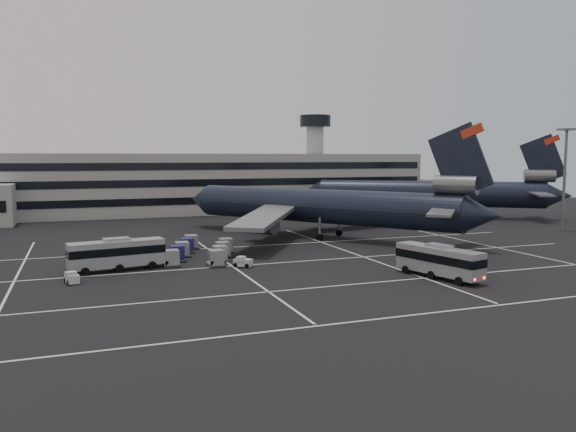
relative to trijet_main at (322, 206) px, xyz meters
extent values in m
plane|color=black|center=(-14.16, -22.54, -5.25)|extent=(260.00, 260.00, 0.00)
cube|color=silver|center=(-14.16, -44.54, -5.24)|extent=(90.00, 0.25, 0.01)
cube|color=silver|center=(-14.16, -32.54, -5.24)|extent=(90.00, 0.25, 0.01)
cube|color=silver|center=(-14.16, -18.54, -5.24)|extent=(90.00, 0.25, 0.01)
cube|color=silver|center=(-14.16, -4.54, -5.24)|extent=(90.00, 0.25, 0.01)
cube|color=silver|center=(-44.16, -16.54, -5.24)|extent=(0.25, 55.00, 0.01)
cube|color=silver|center=(-20.16, -16.54, -5.24)|extent=(0.25, 55.00, 0.01)
cube|color=silver|center=(-2.16, -16.54, -5.24)|extent=(0.25, 55.00, 0.01)
cube|color=silver|center=(19.84, -16.54, -5.24)|extent=(0.25, 55.00, 0.01)
cube|color=gray|center=(-14.16, 49.46, 1.75)|extent=(120.00, 18.00, 14.00)
cube|color=black|center=(-14.16, 40.41, -1.75)|extent=(118.00, 0.20, 1.60)
cube|color=black|center=(-14.16, 40.41, 2.25)|extent=(118.00, 0.20, 1.60)
cube|color=black|center=(-14.16, 40.41, 5.95)|extent=(118.00, 0.20, 1.60)
cylinder|color=gray|center=(20.84, 51.46, 5.75)|extent=(4.40, 4.40, 22.00)
cylinder|color=black|center=(20.84, 51.46, 17.25)|extent=(8.00, 8.00, 3.00)
ellipsoid|color=#38332B|center=(15.84, 147.46, -18.75)|extent=(252.00, 180.00, 44.00)
ellipsoid|color=#38332B|center=(95.84, 147.46, -14.25)|extent=(168.00, 120.00, 24.00)
cylinder|color=slate|center=(43.84, -7.54, 3.75)|extent=(0.50, 0.50, 18.00)
cube|color=slate|center=(43.84, -7.54, 12.85)|extent=(2.40, 2.40, 0.35)
cylinder|color=black|center=(-0.29, 0.41, -0.05)|extent=(32.41, 42.35, 5.60)
cone|color=black|center=(-15.49, 21.75, -0.05)|extent=(7.17, 6.91, 5.60)
cone|color=black|center=(15.08, -21.18, -0.05)|extent=(7.01, 7.00, 5.04)
cube|color=black|center=(13.05, -18.32, 7.35)|extent=(5.90, 8.01, 10.97)
cube|color=red|center=(13.92, -19.55, 11.55)|extent=(2.32, 2.95, 2.24)
cylinder|color=#595B60|center=(12.76, -17.92, 4.05)|extent=(5.68, 6.45, 2.70)
cube|color=slate|center=(9.05, -19.95, 0.55)|extent=(7.43, 7.69, 0.87)
cube|color=slate|center=(15.89, -15.07, 0.55)|extent=(8.16, 5.92, 0.87)
cube|color=slate|center=(-11.63, -5.21, -0.85)|extent=(16.47, 21.51, 1.75)
cylinder|color=#595B60|center=(-10.93, -1.03, -2.55)|extent=(5.39, 6.05, 2.70)
cube|color=slate|center=(8.73, 9.29, -0.85)|extent=(22.68, 10.47, 1.75)
cylinder|color=#595B60|center=(4.55, 9.99, -2.55)|extent=(5.39, 6.05, 2.70)
cylinder|color=slate|center=(-9.20, 12.92, -3.05)|extent=(0.44, 0.44, 3.00)
cylinder|color=black|center=(-9.20, 12.92, -4.70)|extent=(1.05, 1.19, 1.10)
cylinder|color=slate|center=(-1.74, -3.08, -3.05)|extent=(0.44, 0.44, 3.00)
cylinder|color=black|center=(-1.74, -3.08, -4.70)|extent=(1.05, 1.19, 1.10)
cylinder|color=slate|center=(3.47, 0.64, -3.05)|extent=(0.44, 0.44, 3.00)
cylinder|color=black|center=(3.47, 0.64, -4.70)|extent=(1.05, 1.19, 1.10)
cylinder|color=black|center=(35.12, 20.90, -0.05)|extent=(42.74, 31.78, 5.60)
cone|color=black|center=(13.52, 35.73, -0.05)|extent=(6.88, 7.16, 5.60)
cone|color=black|center=(56.96, 5.90, -0.05)|extent=(6.97, 6.99, 5.04)
cube|color=black|center=(54.08, 7.88, 7.35)|extent=(8.09, 5.77, 10.97)
cube|color=red|center=(55.31, 7.03, 11.55)|extent=(2.98, 2.28, 2.24)
cylinder|color=#595B60|center=(53.67, 8.16, 4.05)|extent=(6.47, 5.62, 2.70)
cube|color=slate|center=(50.88, 4.98, 0.55)|extent=(5.83, 8.16, 0.87)
cube|color=slate|center=(55.63, 11.91, 0.55)|extent=(7.65, 7.49, 0.87)
cylinder|color=slate|center=(35.12, 20.90, -3.05)|extent=(0.44, 0.44, 3.00)
cylinder|color=black|center=(35.12, 20.90, -4.70)|extent=(1.19, 1.03, 1.10)
cube|color=#9C9EA4|center=(-0.66, -33.00, -3.29)|extent=(4.97, 10.80, 2.87)
cube|color=black|center=(-0.66, -33.00, -2.94)|extent=(5.04, 10.87, 0.91)
cube|color=#9C9EA4|center=(-0.66, -33.00, -1.68)|extent=(2.21, 3.17, 0.34)
cylinder|color=black|center=(-0.89, -36.87, -4.79)|extent=(0.53, 0.97, 0.92)
cylinder|color=black|center=(1.43, -36.27, -4.79)|extent=(0.53, 0.97, 0.92)
cylinder|color=black|center=(-1.82, -33.30, -4.79)|extent=(0.53, 0.97, 0.92)
cylinder|color=black|center=(0.50, -32.70, -4.79)|extent=(0.53, 0.97, 0.92)
cylinder|color=black|center=(-2.74, -29.73, -4.79)|extent=(0.53, 0.97, 0.92)
cylinder|color=black|center=(-0.43, -29.13, -4.79)|extent=(0.53, 0.97, 0.92)
cube|color=#FF0C05|center=(-0.07, -38.31, -4.39)|extent=(0.25, 0.13, 0.21)
cube|color=#FF0C05|center=(1.41, -37.92, -4.39)|extent=(0.25, 0.13, 0.21)
cube|color=#9C9EA4|center=(-33.44, -16.40, -3.22)|extent=(11.13, 4.21, 2.96)
cube|color=black|center=(-33.44, -16.40, -2.87)|extent=(11.20, 4.28, 0.94)
cube|color=#9C9EA4|center=(-33.44, -16.40, -1.56)|extent=(3.18, 2.04, 0.35)
cylinder|color=black|center=(-29.49, -17.00, -4.78)|extent=(0.99, 0.47, 0.95)
cylinder|color=black|center=(-29.89, -14.57, -4.78)|extent=(0.99, 0.47, 0.95)
cylinder|color=black|center=(-33.24, -17.62, -4.78)|extent=(0.99, 0.47, 0.95)
cylinder|color=black|center=(-33.64, -15.19, -4.78)|extent=(0.99, 0.47, 0.95)
cylinder|color=black|center=(-36.99, -18.24, -4.78)|extent=(0.99, 0.47, 0.95)
cylinder|color=black|center=(-37.39, -15.80, -4.78)|extent=(0.99, 0.47, 0.95)
cube|color=#B9B9B4|center=(-38.33, -21.72, -4.72)|extent=(1.57, 2.31, 0.87)
cube|color=#B9B9B4|center=(-38.23, -22.19, -4.14)|extent=(1.22, 1.07, 0.48)
cylinder|color=black|center=(-38.68, -22.58, -4.98)|extent=(0.32, 0.57, 0.54)
cylinder|color=black|center=(-37.65, -22.36, -4.98)|extent=(0.32, 0.57, 0.54)
cylinder|color=black|center=(-39.00, -21.08, -4.98)|extent=(0.32, 0.57, 0.54)
cylinder|color=black|center=(-37.97, -20.86, -4.98)|extent=(0.32, 0.57, 0.54)
cube|color=#B9B9B4|center=(-19.03, -19.47, -4.72)|extent=(2.36, 2.30, 0.87)
cube|color=#B9B9B4|center=(-18.67, -19.80, -4.13)|extent=(1.36, 1.38, 0.49)
cylinder|color=black|center=(-18.81, -20.39, -4.98)|extent=(0.55, 0.52, 0.54)
cylinder|color=black|center=(-18.09, -19.60, -4.98)|extent=(0.55, 0.52, 0.54)
cylinder|color=black|center=(-19.96, -19.35, -4.98)|extent=(0.55, 0.52, 0.54)
cylinder|color=black|center=(-19.24, -18.56, -4.98)|extent=(0.55, 0.52, 0.54)
cube|color=#2D2D30|center=(-27.06, -15.97, -5.08)|extent=(2.78, 2.97, 0.20)
cylinder|color=black|center=(-27.06, -15.97, -5.14)|extent=(0.11, 0.22, 0.22)
cube|color=gray|center=(-27.06, -15.97, -4.11)|extent=(2.17, 2.17, 1.74)
cube|color=#2D2D30|center=(-22.00, -17.92, -5.08)|extent=(2.78, 2.97, 0.20)
cylinder|color=black|center=(-22.00, -17.92, -5.14)|extent=(0.11, 0.22, 0.22)
cube|color=gray|center=(-22.00, -17.92, -4.11)|extent=(2.17, 2.17, 1.74)
cube|color=#2D2D30|center=(-25.89, -12.94, -5.08)|extent=(2.78, 2.97, 0.20)
cylinder|color=black|center=(-25.89, -12.94, -5.14)|extent=(0.11, 0.22, 0.22)
cube|color=navy|center=(-25.89, -12.94, -4.11)|extent=(2.17, 2.17, 1.74)
cube|color=#2D2D30|center=(-20.83, -14.89, -5.08)|extent=(2.78, 2.97, 0.20)
cylinder|color=black|center=(-20.83, -14.89, -5.14)|extent=(0.11, 0.22, 0.22)
cube|color=gray|center=(-20.83, -14.89, -4.11)|extent=(2.17, 2.17, 1.74)
cube|color=#2D2D30|center=(-24.72, -9.90, -5.08)|extent=(2.78, 2.97, 0.20)
cylinder|color=black|center=(-24.72, -9.90, -5.14)|extent=(0.11, 0.22, 0.22)
cube|color=gray|center=(-24.72, -9.90, -4.11)|extent=(2.17, 2.17, 1.74)
cube|color=#2D2D30|center=(-19.66, -11.85, -5.08)|extent=(2.78, 2.97, 0.20)
cylinder|color=black|center=(-19.66, -11.85, -5.14)|extent=(0.11, 0.22, 0.22)
cube|color=gray|center=(-19.66, -11.85, -4.11)|extent=(2.17, 2.17, 1.74)
cube|color=#2D2D30|center=(-23.54, -6.86, -5.08)|extent=(2.78, 2.97, 0.20)
cylinder|color=black|center=(-23.54, -6.86, -5.14)|extent=(0.11, 0.22, 0.22)
cube|color=navy|center=(-23.54, -6.86, -4.11)|extent=(2.17, 2.17, 1.74)
cube|color=#2D2D30|center=(-18.48, -8.82, -5.08)|extent=(2.78, 2.97, 0.20)
cylinder|color=black|center=(-18.48, -8.82, -5.14)|extent=(0.11, 0.22, 0.22)
cube|color=gray|center=(-18.48, -8.82, -4.11)|extent=(2.17, 2.17, 1.74)
cube|color=#2D2D30|center=(-22.37, -3.83, -5.08)|extent=(2.78, 2.97, 0.20)
cylinder|color=black|center=(-22.37, -3.83, -5.14)|extent=(0.11, 0.22, 0.22)
cube|color=gray|center=(-22.37, -3.83, -4.11)|extent=(2.17, 2.17, 1.74)
camera|label=1|loc=(-37.34, -83.91, 7.96)|focal=35.00mm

